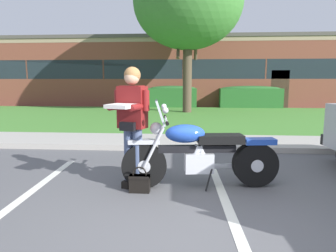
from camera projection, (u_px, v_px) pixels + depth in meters
ground_plane at (197, 228)px, 3.10m from camera, size 140.00×140.00×0.00m
curb_strip at (194, 148)px, 6.49m from camera, size 60.00×0.20×0.12m
concrete_walk at (193, 141)px, 7.33m from camera, size 60.00×1.50×0.08m
grass_lawn at (192, 117)px, 12.31m from camera, size 60.00×8.60×0.06m
stall_stripe_0 at (4, 212)px, 3.46m from camera, size 0.29×4.40×0.01m
stall_stripe_1 at (233, 220)px, 3.26m from camera, size 0.29×4.40×0.01m
motorcycle at (206, 153)px, 4.24m from camera, size 2.24×0.82×1.26m
rider_person at (132, 118)px, 4.14m from camera, size 0.55×0.65×1.70m
handbag at (140, 182)px, 4.07m from camera, size 0.28×0.13×0.36m
shade_tree at (188, 3)px, 13.24m from camera, size 4.88×4.88×7.05m
hedge_left at (173, 96)px, 16.76m from camera, size 2.66×0.90×1.24m
hedge_center_left at (250, 97)px, 16.45m from camera, size 3.36×0.90×1.24m
brick_building at (185, 73)px, 22.71m from camera, size 27.49×11.81×4.14m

